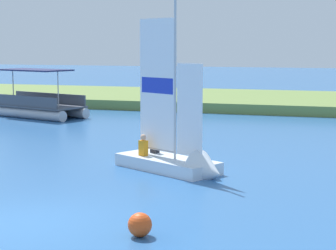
{
  "coord_description": "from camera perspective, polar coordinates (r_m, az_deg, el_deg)",
  "views": [
    {
      "loc": [
        7.33,
        -12.06,
        4.13
      ],
      "look_at": [
        0.67,
        8.94,
        1.2
      ],
      "focal_mm": 64.63,
      "sensor_mm": 36.0,
      "label": 1
    }
  ],
  "objects": [
    {
      "name": "channel_buoy",
      "position": [
        13.26,
        -2.67,
        -9.38
      ],
      "size": [
        0.53,
        0.53,
        0.53
      ],
      "primitive_type": "sphere",
      "color": "#E54C19",
      "rests_on": "ground"
    },
    {
      "name": "shore_bank",
      "position": [
        42.33,
        7.56,
        2.33
      ],
      "size": [
        80.0,
        12.14,
        0.62
      ],
      "primitive_type": "cube",
      "color": "olive",
      "rests_on": "ground"
    },
    {
      "name": "sailboat",
      "position": [
        19.6,
        1.29,
        -3.3
      ],
      "size": [
        4.33,
        3.19,
        6.23
      ],
      "rotation": [
        0.0,
        0.0,
        -0.49
      ],
      "color": "silver",
      "rests_on": "ground"
    },
    {
      "name": "pontoon_boat",
      "position": [
        35.79,
        -12.39,
        1.86
      ],
      "size": [
        6.71,
        4.2,
        2.74
      ],
      "rotation": [
        0.0,
        0.0,
        -0.31
      ],
      "color": "#B2B2B7",
      "rests_on": "ground"
    },
    {
      "name": "ground_plane",
      "position": [
        14.71,
        -13.31,
        -8.94
      ],
      "size": [
        200.0,
        200.0,
        0.0
      ],
      "primitive_type": "plane",
      "color": "#2D609E"
    }
  ]
}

